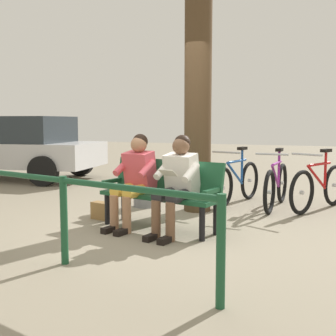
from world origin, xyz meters
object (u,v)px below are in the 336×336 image
(handbag, at_px, (102,211))
(litter_bin, at_px, (144,183))
(bicycle_red, at_px, (237,182))
(parked_car, at_px, (13,146))
(bicycle_purple, at_px, (319,187))
(person_companion, at_px, (135,176))
(tree_trunk, at_px, (198,100))
(bench, at_px, (163,189))
(bicycle_green, at_px, (276,185))
(person_reading, at_px, (177,180))

(handbag, bearing_deg, litter_bin, -99.30)
(bicycle_red, relative_size, parked_car, 0.37)
(bicycle_purple, bearing_deg, bicycle_red, -65.94)
(bicycle_purple, relative_size, parked_car, 0.35)
(person_companion, xyz_separation_m, tree_trunk, (-0.41, -1.29, 1.02))
(handbag, distance_m, bicycle_purple, 3.32)
(handbag, distance_m, bicycle_red, 2.37)
(handbag, distance_m, tree_trunk, 2.17)
(bench, distance_m, handbag, 1.06)
(bench, xyz_separation_m, bicycle_purple, (-1.79, -1.94, -0.15))
(handbag, bearing_deg, bicycle_purple, -146.55)
(bench, relative_size, person_companion, 1.39)
(handbag, xyz_separation_m, litter_bin, (-0.17, -1.03, 0.26))
(tree_trunk, bearing_deg, bicycle_red, -120.15)
(person_companion, xyz_separation_m, parked_car, (4.79, -3.11, 0.11))
(handbag, height_order, bicycle_purple, bicycle_purple)
(bicycle_purple, distance_m, bicycle_red, 1.28)
(bicycle_green, relative_size, bicycle_red, 1.02)
(bench, height_order, litter_bin, bench)
(tree_trunk, xyz_separation_m, bicycle_purple, (-1.72, -0.75, -1.32))
(handbag, relative_size, parked_car, 0.07)
(person_reading, xyz_separation_m, handbag, (1.26, -0.34, -0.54))
(bench, bearing_deg, tree_trunk, -81.63)
(bench, bearing_deg, person_reading, 153.13)
(person_companion, bearing_deg, parked_car, -21.37)
(bicycle_red, height_order, parked_car, parked_car)
(bicycle_green, height_order, bicycle_red, same)
(person_reading, height_order, bicycle_green, person_reading)
(bench, height_order, person_companion, person_companion)
(bench, height_order, person_reading, person_reading)
(bicycle_green, bearing_deg, person_companion, -35.06)
(tree_trunk, xyz_separation_m, bicycle_red, (-0.44, -0.76, -1.32))
(tree_trunk, relative_size, litter_bin, 4.46)
(bicycle_red, bearing_deg, bicycle_purple, 102.01)
(bench, relative_size, bicycle_green, 0.99)
(person_companion, distance_m, litter_bin, 1.36)
(bicycle_purple, relative_size, bicycle_green, 0.92)
(person_companion, bearing_deg, bicycle_purple, -124.62)
(parked_car, bearing_deg, bicycle_purple, 162.63)
(tree_trunk, height_order, parked_car, tree_trunk)
(bench, xyz_separation_m, bicycle_red, (-0.51, -1.95, -0.15))
(person_reading, bearing_deg, bicycle_purple, -113.12)
(tree_trunk, bearing_deg, person_reading, 98.65)
(person_companion, bearing_deg, tree_trunk, -95.99)
(handbag, bearing_deg, person_reading, 164.71)
(person_reading, bearing_deg, bench, -26.87)
(person_companion, relative_size, bicycle_red, 0.73)
(handbag, distance_m, litter_bin, 1.08)
(litter_bin, height_order, bicycle_red, bicycle_red)
(bench, height_order, handbag, bench)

